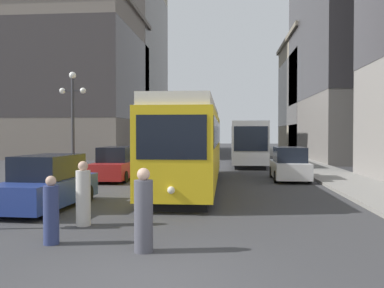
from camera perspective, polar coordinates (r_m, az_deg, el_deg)
ground_plane at (r=7.62m, az=-5.98°, el=-18.13°), size 200.00×200.00×0.00m
sidewalk_left at (r=47.96m, az=-5.84°, el=-1.53°), size 3.09×120.00×0.15m
sidewalk_right at (r=47.52m, az=12.46°, el=-1.58°), size 3.09×120.00×0.15m
streetcar at (r=20.10m, az=-0.15°, el=0.15°), size 2.71×14.89×3.89m
transit_bus at (r=34.40m, az=7.66°, el=0.42°), size 2.69×12.07×3.45m
parked_car_left_near at (r=23.18m, az=-10.39°, el=-2.81°), size 1.93×4.97×1.82m
parked_car_left_mid at (r=14.95m, az=-19.31°, el=-5.20°), size 2.08×4.79×1.82m
parked_car_right_far at (r=23.16m, az=13.33°, el=-2.83°), size 1.95×4.29×1.82m
parked_car_left_far at (r=31.94m, az=-6.11°, el=-1.63°), size 2.08×4.70×1.82m
pedestrian_crossing_near at (r=9.06m, az=-6.72°, el=-9.43°), size 0.41×0.41×1.82m
pedestrian_crossing_far at (r=11.89m, az=-14.80°, el=-6.91°), size 0.40×0.40×1.79m
pedestrian_on_sidewalk at (r=10.16m, az=-18.90°, el=-8.93°), size 0.35×0.35×1.58m
lamp_post_left_near at (r=22.34m, az=-16.15°, el=4.65°), size 1.41×0.36×5.60m
lamp_post_left_far at (r=38.67m, az=-7.04°, el=3.72°), size 1.41×0.36×6.08m
building_left_corner at (r=49.89m, az=-15.58°, el=8.44°), size 14.22×17.14×16.90m
building_left_midblock at (r=65.42m, az=-10.14°, el=12.44°), size 12.87×20.34×29.21m
building_right_midblock at (r=57.64m, az=19.13°, el=6.51°), size 13.13×17.85×15.07m
building_right_far at (r=46.93m, az=24.88°, el=13.81°), size 16.10×21.44×24.70m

